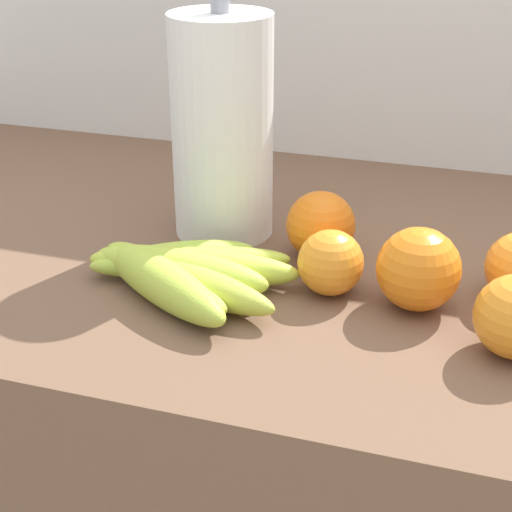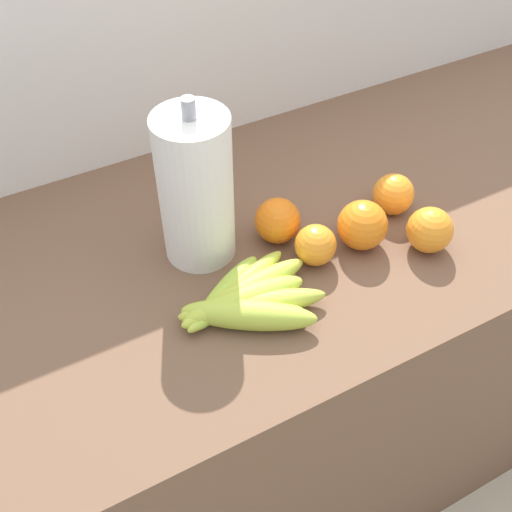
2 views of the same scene
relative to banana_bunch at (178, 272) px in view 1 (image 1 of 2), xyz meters
name	(u,v)px [view 1 (image 1 of 2)]	position (x,y,z in m)	size (l,w,h in m)	color
wall_back	(453,290)	(0.26, 0.46, -0.23)	(2.13, 0.06, 1.30)	silver
banana_bunch	(178,272)	(0.00, 0.00, 0.00)	(0.22, 0.18, 0.04)	#B1C83F
orange_center	(331,263)	(0.14, 0.04, 0.01)	(0.07, 0.07, 0.07)	orange
orange_back_left	(418,269)	(0.23, 0.04, 0.02)	(0.08, 0.08, 0.08)	orange
orange_right	(321,226)	(0.12, 0.11, 0.02)	(0.07, 0.07, 0.07)	orange
paper_towel_roll	(222,128)	(0.00, 0.15, 0.10)	(0.11, 0.11, 0.27)	white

